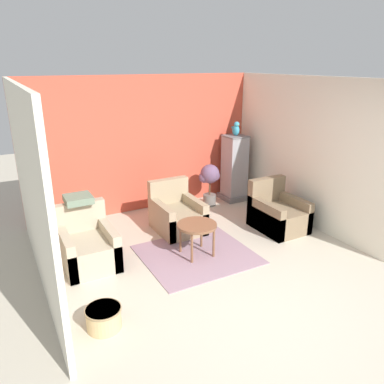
% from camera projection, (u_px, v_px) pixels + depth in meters
% --- Properties ---
extents(ground_plane, '(20.00, 20.00, 0.00)m').
position_uv_depth(ground_plane, '(266.00, 308.00, 4.42)').
color(ground_plane, beige).
rests_on(ground_plane, ground).
extents(wall_back_accent, '(4.51, 0.06, 2.54)m').
position_uv_depth(wall_back_accent, '(145.00, 145.00, 7.07)').
color(wall_back_accent, '#C64C38').
rests_on(wall_back_accent, ground_plane).
extents(wall_left, '(0.06, 3.67, 2.54)m').
position_uv_depth(wall_left, '(31.00, 191.00, 4.53)').
color(wall_left, silver).
rests_on(wall_left, ground_plane).
extents(wall_right, '(0.06, 3.67, 2.54)m').
position_uv_depth(wall_right, '(304.00, 151.00, 6.52)').
color(wall_right, silver).
rests_on(wall_right, ground_plane).
extents(area_rug, '(1.60, 1.46, 0.01)m').
position_uv_depth(area_rug, '(197.00, 254.00, 5.64)').
color(area_rug, gray).
rests_on(area_rug, ground_plane).
extents(coffee_table, '(0.59, 0.59, 0.51)m').
position_uv_depth(coffee_table, '(197.00, 228.00, 5.49)').
color(coffee_table, brown).
rests_on(coffee_table, ground_plane).
extents(armchair_left, '(0.72, 0.88, 0.83)m').
position_uv_depth(armchair_left, '(88.00, 247.00, 5.31)').
color(armchair_left, tan).
rests_on(armchair_left, ground_plane).
extents(armchair_right, '(0.72, 0.88, 0.83)m').
position_uv_depth(armchair_right, '(277.00, 214.00, 6.45)').
color(armchair_right, '#7A664C').
rests_on(armchair_right, ground_plane).
extents(armchair_middle, '(0.72, 0.88, 0.83)m').
position_uv_depth(armchair_middle, '(177.00, 216.00, 6.39)').
color(armchair_middle, '#9E896B').
rests_on(armchair_middle, ground_plane).
extents(birdcage, '(0.52, 0.52, 1.35)m').
position_uv_depth(birdcage, '(234.00, 169.00, 7.75)').
color(birdcage, slate).
rests_on(birdcage, ground_plane).
extents(parrot, '(0.13, 0.24, 0.29)m').
position_uv_depth(parrot, '(236.00, 129.00, 7.48)').
color(parrot, teal).
rests_on(parrot, birdcage).
extents(potted_plant, '(0.41, 0.38, 0.84)m').
position_uv_depth(potted_plant, '(210.00, 179.00, 7.43)').
color(potted_plant, '#66605B').
rests_on(potted_plant, ground_plane).
extents(wicker_basket, '(0.39, 0.39, 0.25)m').
position_uv_depth(wicker_basket, '(104.00, 317.00, 4.05)').
color(wicker_basket, tan).
rests_on(wicker_basket, ground_plane).
extents(throw_pillow, '(0.38, 0.38, 0.10)m').
position_uv_depth(throw_pillow, '(78.00, 199.00, 5.38)').
color(throw_pillow, slate).
rests_on(throw_pillow, armchair_left).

